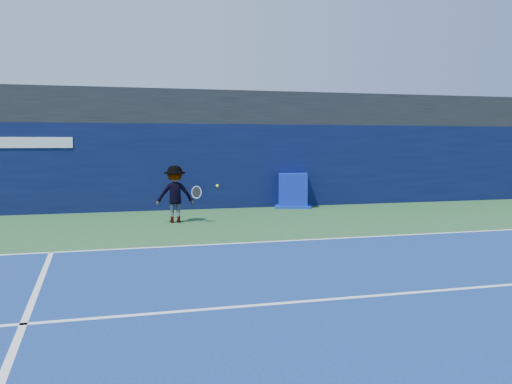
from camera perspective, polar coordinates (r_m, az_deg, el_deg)
ground at (r=10.82m, az=6.70°, el=-7.63°), size 80.00×80.00×0.00m
baseline at (r=13.58m, az=1.84°, el=-4.97°), size 24.00×0.10×0.01m
service_line at (r=9.06m, az=11.61°, el=-10.14°), size 24.00×0.10×0.01m
stadium_band at (r=21.67m, az=-5.03°, el=8.26°), size 36.00×3.00×1.20m
back_wall_assembly at (r=20.67m, az=-4.47°, el=2.60°), size 36.00×1.03×3.00m
equipment_cart at (r=20.80m, az=3.70°, el=0.04°), size 1.63×1.63×1.24m
tennis_player at (r=16.93m, az=-8.10°, el=-0.21°), size 1.30×0.73×1.67m
tennis_ball at (r=15.83m, az=-3.89°, el=0.64°), size 0.08×0.08×0.08m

